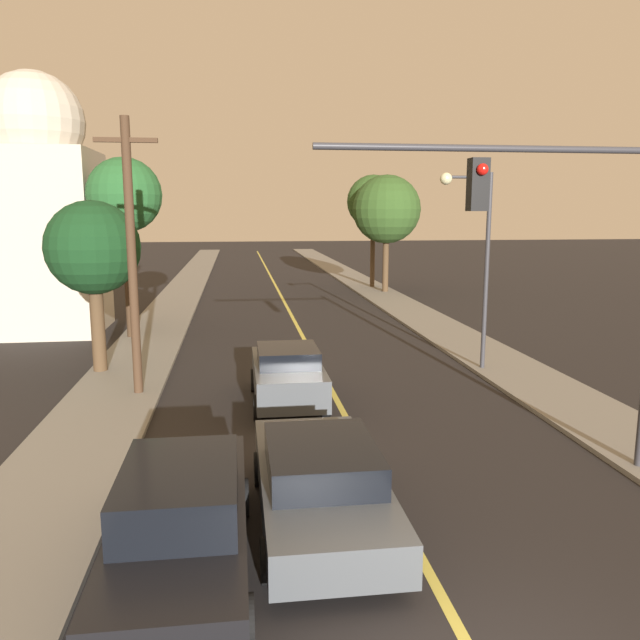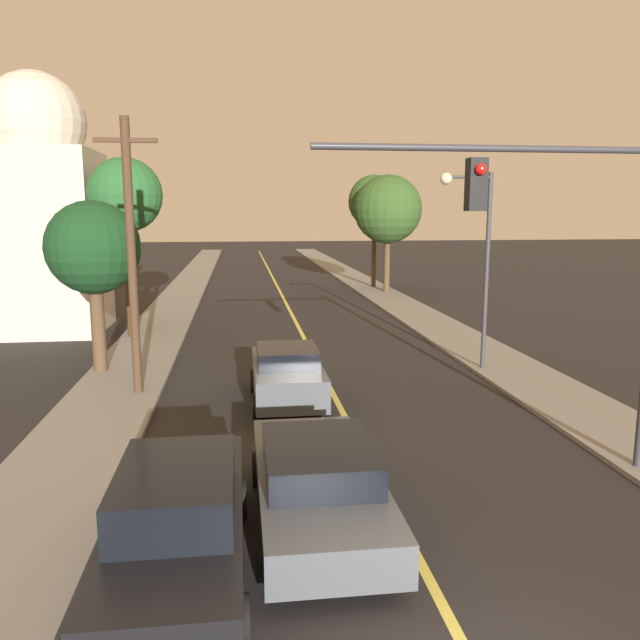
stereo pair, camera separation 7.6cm
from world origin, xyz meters
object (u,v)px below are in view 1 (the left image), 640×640
object	(u,v)px
domed_building_left	(41,209)
tree_right_far	(387,210)
car_near_lane_front	(320,481)
tree_right_near	(373,202)
tree_left_near	(124,197)
utility_pole_left	(131,253)
tree_left_far	(93,249)
car_near_lane_second	(288,374)
streetlamp_right	(475,242)
traffic_signal_mast	(578,243)
car_outer_lane_front	(182,520)

from	to	relation	value
domed_building_left	tree_right_far	bearing A→B (deg)	31.08
car_near_lane_front	tree_right_near	size ratio (longest dim) A/B	0.69
tree_right_near	tree_left_near	bearing A→B (deg)	-130.91
utility_pole_left	tree_left_far	xyz separation A→B (m)	(-1.53, 2.59, -0.04)
car_near_lane_second	tree_right_near	bearing A→B (deg)	72.68
car_near_lane_second	streetlamp_right	distance (m)	7.27
traffic_signal_mast	tree_right_near	xyz separation A→B (m)	(2.68, 29.31, 1.15)
tree_right_far	streetlamp_right	bearing A→B (deg)	-95.44
car_near_lane_front	car_outer_lane_front	distance (m)	2.39
streetlamp_right	tree_left_far	bearing A→B (deg)	173.97
car_outer_lane_front	tree_left_near	size ratio (longest dim) A/B	0.75
tree_right_far	domed_building_left	size ratio (longest dim) A/B	0.67
domed_building_left	tree_left_far	bearing A→B (deg)	-64.37
domed_building_left	traffic_signal_mast	bearing A→B (deg)	-49.77
car_near_lane_second	tree_right_far	xyz separation A→B (m)	(7.77, 21.51, 4.29)
tree_left_near	traffic_signal_mast	bearing A→B (deg)	-54.43
traffic_signal_mast	tree_left_far	size ratio (longest dim) A/B	1.24
traffic_signal_mast	tree_right_near	bearing A→B (deg)	84.78
car_near_lane_front	domed_building_left	size ratio (longest dim) A/B	0.48
streetlamp_right	tree_right_near	world-z (taller)	tree_right_near
car_near_lane_second	car_outer_lane_front	size ratio (longest dim) A/B	0.78
car_outer_lane_front	tree_left_far	world-z (taller)	tree_left_far
tree_left_near	tree_right_near	distance (m)	19.78
tree_left_near	car_near_lane_second	bearing A→B (deg)	-59.34
streetlamp_right	car_near_lane_second	bearing A→B (deg)	-156.60
car_near_lane_front	domed_building_left	world-z (taller)	domed_building_left
utility_pole_left	tree_right_near	distance (m)	25.69
car_near_lane_front	car_outer_lane_front	xyz separation A→B (m)	(-2.07, -1.18, 0.08)
traffic_signal_mast	tree_left_far	world-z (taller)	traffic_signal_mast
car_near_lane_front	tree_right_near	xyz separation A→B (m)	(7.52, 30.56, 4.84)
traffic_signal_mast	tree_left_near	size ratio (longest dim) A/B	0.94
streetlamp_right	tree_left_near	distance (m)	13.24
traffic_signal_mast	domed_building_left	world-z (taller)	domed_building_left
car_near_lane_front	car_outer_lane_front	size ratio (longest dim) A/B	0.96
traffic_signal_mast	tree_right_far	world-z (taller)	tree_right_far
utility_pole_left	tree_right_far	size ratio (longest dim) A/B	1.03
car_near_lane_second	tree_left_far	bearing A→B (deg)	145.53
tree_left_far	domed_building_left	bearing A→B (deg)	115.63
streetlamp_right	tree_left_near	xyz separation A→B (m)	(-11.40, 6.58, 1.47)
car_outer_lane_front	streetlamp_right	distance (m)	13.39
tree_left_far	tree_right_far	bearing A→B (deg)	53.11
tree_left_near	streetlamp_right	bearing A→B (deg)	-30.01
tree_right_far	car_near_lane_front	bearing A→B (deg)	-105.53
tree_left_far	domed_building_left	world-z (taller)	domed_building_left
tree_right_far	domed_building_left	xyz separation A→B (m)	(-16.90, -10.19, -0.00)
car_outer_lane_front	tree_right_far	size ratio (longest dim) A/B	0.73
car_near_lane_second	streetlamp_right	bearing A→B (deg)	23.40
traffic_signal_mast	tree_right_near	world-z (taller)	tree_right_near
car_outer_lane_front	utility_pole_left	xyz separation A→B (m)	(-1.92, 8.83, 3.09)
car_outer_lane_front	domed_building_left	world-z (taller)	domed_building_left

